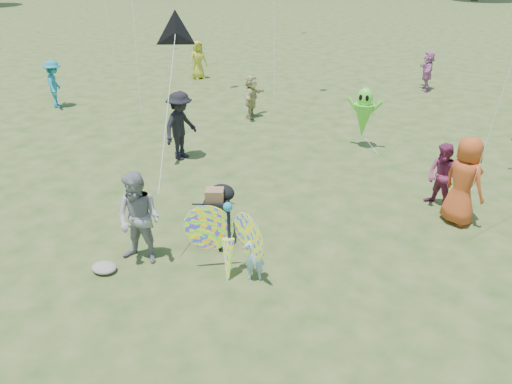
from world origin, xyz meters
TOP-DOWN VIEW (x-y plane):
  - ground at (0.00, 0.00)m, footprint 160.00×160.00m
  - child_girl at (0.25, 0.38)m, footprint 0.42×0.35m
  - adult_man at (-1.86, 0.09)m, footprint 0.89×0.72m
  - grey_bag at (-2.31, -0.48)m, footprint 0.46×0.38m
  - crowd_a at (3.36, 3.94)m, footprint 1.09×1.05m
  - crowd_b at (-3.77, 4.68)m, footprint 0.81×1.27m
  - crowd_d at (-3.51, 8.78)m, footprint 0.46×1.35m
  - crowd_e at (2.93, 4.47)m, footprint 0.91×0.87m
  - crowd_g at (-7.88, 12.93)m, footprint 0.86×0.94m
  - crowd_i at (-10.42, 7.11)m, footprint 1.13×1.23m
  - crowd_j at (1.47, 14.94)m, footprint 0.74×1.47m
  - jogging_stroller at (-0.98, 1.40)m, footprint 0.75×1.14m
  - butterfly_kite at (-0.21, 0.33)m, footprint 1.74×0.75m
  - delta_kite_rig at (-1.99, 1.92)m, footprint 0.99×2.07m
  - alien_kite at (0.52, 7.46)m, footprint 1.12×0.69m

SIDE VIEW (x-z plane):
  - ground at x=0.00m, z-range 0.00..0.00m
  - grey_bag at x=-2.31m, z-range 0.00..0.15m
  - child_girl at x=0.25m, z-range 0.00..0.97m
  - jogging_stroller at x=-0.98m, z-range 0.07..1.16m
  - butterfly_kite at x=-0.21m, z-range -0.12..1.49m
  - crowd_d at x=-3.51m, z-range 0.00..1.45m
  - crowd_e at x=2.93m, z-range 0.00..1.48m
  - crowd_j at x=1.47m, z-range 0.00..1.52m
  - crowd_g at x=-7.88m, z-range 0.00..1.61m
  - crowd_i at x=-10.42m, z-range 0.00..1.67m
  - adult_man at x=-1.86m, z-range 0.00..1.75m
  - crowd_b at x=-3.77m, z-range 0.00..1.86m
  - crowd_a at x=3.36m, z-range 0.00..1.88m
  - alien_kite at x=0.52m, z-range 0.10..1.84m
  - delta_kite_rig at x=-1.99m, z-range 2.38..5.18m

